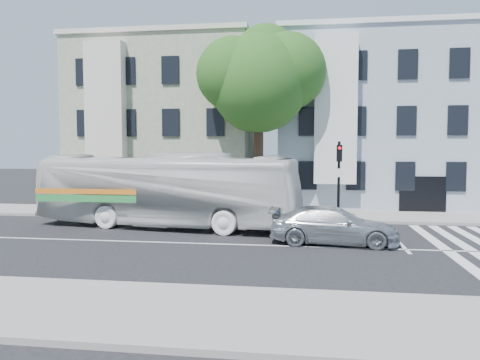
# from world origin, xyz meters

# --- Properties ---
(ground) EXTENTS (120.00, 120.00, 0.00)m
(ground) POSITION_xyz_m (0.00, 0.00, 0.00)
(ground) COLOR black
(ground) RESTS_ON ground
(sidewalk_far) EXTENTS (80.00, 4.00, 0.15)m
(sidewalk_far) POSITION_xyz_m (0.00, 8.00, 0.07)
(sidewalk_far) COLOR gray
(sidewalk_far) RESTS_ON ground
(sidewalk_near) EXTENTS (80.00, 4.00, 0.15)m
(sidewalk_near) POSITION_xyz_m (0.00, -8.00, 0.07)
(sidewalk_near) COLOR gray
(sidewalk_near) RESTS_ON ground
(building_left) EXTENTS (12.00, 10.00, 11.00)m
(building_left) POSITION_xyz_m (-7.00, 15.00, 5.50)
(building_left) COLOR gray
(building_left) RESTS_ON ground
(building_right) EXTENTS (12.00, 10.00, 11.00)m
(building_right) POSITION_xyz_m (7.00, 15.00, 5.50)
(building_right) COLOR #A1ADC0
(building_right) RESTS_ON ground
(street_tree) EXTENTS (7.30, 5.90, 11.10)m
(street_tree) POSITION_xyz_m (0.06, 8.74, 7.83)
(street_tree) COLOR #2D2116
(street_tree) RESTS_ON ground
(bus) EXTENTS (4.98, 13.28, 3.61)m
(bus) POSITION_xyz_m (-4.00, 3.70, 1.81)
(bus) COLOR silver
(bus) RESTS_ON ground
(sedan) EXTENTS (2.39, 5.22, 1.48)m
(sedan) POSITION_xyz_m (3.84, 0.74, 0.74)
(sedan) COLOR #B9BCC1
(sedan) RESTS_ON ground
(hedge) EXTENTS (8.53, 2.02, 0.70)m
(hedge) POSITION_xyz_m (-2.28, 6.30, 0.50)
(hedge) COLOR #1E5B1D
(hedge) RESTS_ON sidewalk_far
(traffic_signal) EXTENTS (0.44, 0.53, 4.17)m
(traffic_signal) POSITION_xyz_m (4.37, 5.94, 2.70)
(traffic_signal) COLOR black
(traffic_signal) RESTS_ON ground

